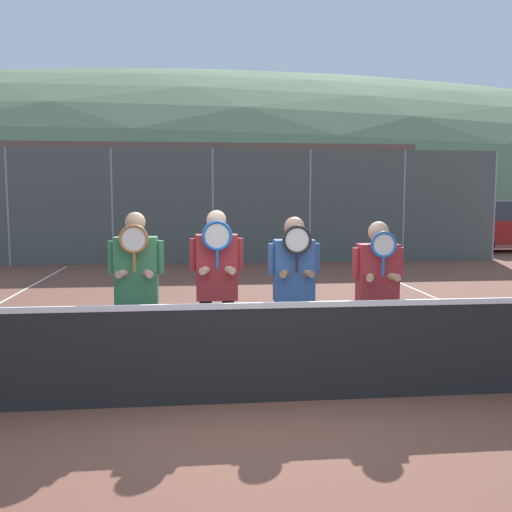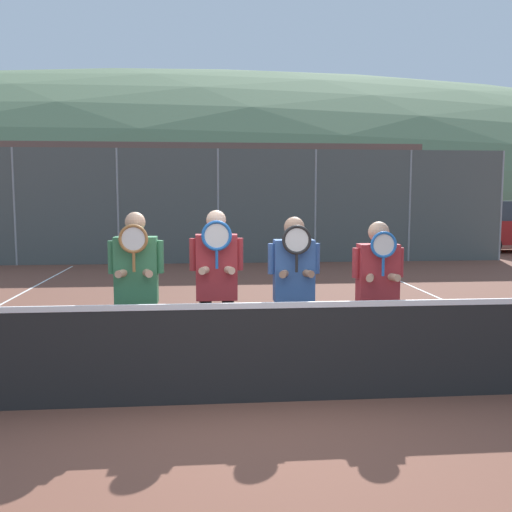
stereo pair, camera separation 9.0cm
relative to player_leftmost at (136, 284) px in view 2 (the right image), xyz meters
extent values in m
plane|color=brown|center=(1.10, -0.63, -1.07)|extent=(120.00, 120.00, 0.00)
ellipsoid|color=#5B7551|center=(1.10, 51.73, -1.07)|extent=(126.07, 70.04, 24.51)
cube|color=#9EA3A8|center=(0.70, 19.28, 0.77)|extent=(16.94, 5.00, 3.67)
cube|color=brown|center=(0.70, 19.28, 2.79)|extent=(17.44, 5.50, 0.36)
cylinder|color=gray|center=(-4.66, 10.82, 0.60)|extent=(0.06, 0.06, 3.33)
cylinder|color=gray|center=(-1.78, 10.82, 0.60)|extent=(0.06, 0.06, 3.33)
cylinder|color=gray|center=(1.10, 10.82, 0.60)|extent=(0.06, 0.06, 3.33)
cylinder|color=gray|center=(3.98, 10.82, 0.60)|extent=(0.06, 0.06, 3.33)
cylinder|color=gray|center=(6.87, 10.82, 0.60)|extent=(0.06, 0.06, 3.33)
cylinder|color=gray|center=(9.75, 10.82, 0.60)|extent=(0.06, 0.06, 3.33)
cube|color=#4C5451|center=(1.10, 10.82, 0.60)|extent=(17.28, 0.02, 3.33)
cube|color=black|center=(1.10, -0.63, -0.61)|extent=(10.87, 0.02, 0.92)
cube|color=white|center=(1.10, -0.63, -0.12)|extent=(10.87, 0.03, 0.06)
cube|color=white|center=(5.22, 2.37, -1.06)|extent=(0.05, 16.00, 0.01)
cylinder|color=#56565B|center=(-0.12, 0.01, -0.63)|extent=(0.13, 0.13, 0.87)
cylinder|color=#56565B|center=(0.12, 0.01, -0.63)|extent=(0.13, 0.13, 0.87)
cube|color=#337047|center=(0.00, 0.01, 0.15)|extent=(0.43, 0.22, 0.69)
sphere|color=tan|center=(0.00, 0.01, 0.64)|extent=(0.21, 0.21, 0.21)
cylinder|color=#337047|center=(-0.24, 0.01, 0.28)|extent=(0.08, 0.08, 0.34)
cylinder|color=#337047|center=(0.24, 0.01, 0.28)|extent=(0.08, 0.08, 0.34)
cylinder|color=tan|center=(-0.11, -0.08, 0.13)|extent=(0.16, 0.27, 0.08)
cylinder|color=tan|center=(0.11, -0.08, 0.13)|extent=(0.16, 0.27, 0.08)
cylinder|color=#936033|center=(0.00, -0.17, 0.25)|extent=(0.03, 0.03, 0.20)
torus|color=#936033|center=(0.00, -0.17, 0.48)|extent=(0.29, 0.03, 0.29)
cylinder|color=silver|center=(0.00, -0.17, 0.48)|extent=(0.24, 0.00, 0.24)
cylinder|color=black|center=(0.71, 0.11, -0.63)|extent=(0.13, 0.13, 0.88)
cylinder|color=black|center=(0.95, 0.11, -0.63)|extent=(0.13, 0.13, 0.88)
cube|color=maroon|center=(0.83, 0.11, 0.16)|extent=(0.43, 0.22, 0.69)
sphere|color=tan|center=(0.83, 0.11, 0.65)|extent=(0.21, 0.21, 0.21)
cylinder|color=maroon|center=(0.59, 0.11, 0.29)|extent=(0.08, 0.08, 0.34)
cylinder|color=maroon|center=(1.07, 0.11, 0.29)|extent=(0.08, 0.08, 0.34)
cylinder|color=tan|center=(0.72, 0.02, 0.14)|extent=(0.16, 0.27, 0.08)
cylinder|color=tan|center=(0.94, 0.02, 0.14)|extent=(0.16, 0.27, 0.08)
cylinder|color=#1E5BAD|center=(0.83, -0.07, 0.26)|extent=(0.03, 0.03, 0.20)
torus|color=#1E5BAD|center=(0.83, -0.07, 0.50)|extent=(0.31, 0.03, 0.31)
cylinder|color=silver|center=(0.83, -0.07, 0.50)|extent=(0.26, 0.00, 0.26)
cylinder|color=white|center=(1.54, 0.11, -0.65)|extent=(0.13, 0.13, 0.84)
cylinder|color=white|center=(1.78, 0.11, -0.65)|extent=(0.13, 0.13, 0.84)
cube|color=#335693|center=(1.66, 0.11, 0.11)|extent=(0.43, 0.22, 0.67)
sphere|color=#997056|center=(1.66, 0.11, 0.58)|extent=(0.22, 0.22, 0.22)
cylinder|color=#335693|center=(1.42, 0.11, 0.24)|extent=(0.08, 0.08, 0.33)
cylinder|color=#335693|center=(1.90, 0.11, 0.24)|extent=(0.08, 0.08, 0.33)
cylinder|color=#997056|center=(1.55, 0.02, 0.09)|extent=(0.16, 0.27, 0.08)
cylinder|color=#997056|center=(1.77, 0.02, 0.09)|extent=(0.16, 0.27, 0.08)
cylinder|color=black|center=(1.66, -0.07, 0.21)|extent=(0.03, 0.03, 0.20)
torus|color=black|center=(1.66, -0.07, 0.45)|extent=(0.31, 0.03, 0.31)
cylinder|color=silver|center=(1.66, -0.07, 0.45)|extent=(0.25, 0.00, 0.25)
cylinder|color=#56565B|center=(2.42, -0.04, -0.66)|extent=(0.13, 0.13, 0.82)
cylinder|color=#56565B|center=(2.65, -0.04, -0.66)|extent=(0.13, 0.13, 0.82)
cube|color=maroon|center=(2.54, -0.04, 0.08)|extent=(0.42, 0.22, 0.65)
sphere|color=tan|center=(2.54, -0.04, 0.53)|extent=(0.22, 0.22, 0.22)
cylinder|color=maroon|center=(2.30, -0.04, 0.20)|extent=(0.08, 0.08, 0.32)
cylinder|color=maroon|center=(2.77, -0.04, 0.20)|extent=(0.08, 0.08, 0.32)
cylinder|color=tan|center=(2.43, -0.13, 0.06)|extent=(0.16, 0.27, 0.08)
cylinder|color=tan|center=(2.64, -0.13, 0.06)|extent=(0.16, 0.27, 0.08)
cylinder|color=#1E5BAD|center=(2.54, -0.22, 0.18)|extent=(0.03, 0.03, 0.20)
torus|color=#1E5BAD|center=(2.54, -0.22, 0.41)|extent=(0.28, 0.03, 0.28)
cylinder|color=silver|center=(2.54, -0.22, 0.41)|extent=(0.23, 0.00, 0.23)
cube|color=navy|center=(-3.99, 12.94, -0.33)|extent=(4.78, 1.83, 0.88)
cube|color=#2D3842|center=(-3.99, 12.94, 0.47)|extent=(2.63, 1.68, 0.72)
cylinder|color=black|center=(-2.44, 12.00, -0.77)|extent=(0.60, 0.16, 0.60)
cylinder|color=black|center=(-2.44, 13.87, -0.77)|extent=(0.60, 0.16, 0.60)
cylinder|color=black|center=(-5.54, 13.87, -0.77)|extent=(0.60, 0.16, 0.60)
cube|color=#B2B7BC|center=(1.55, 13.31, -0.37)|extent=(4.63, 1.70, 0.80)
cube|color=#2D3842|center=(1.55, 13.31, 0.36)|extent=(2.55, 1.57, 0.66)
cylinder|color=black|center=(3.06, 12.44, -0.77)|extent=(0.60, 0.16, 0.60)
cylinder|color=black|center=(3.06, 14.18, -0.77)|extent=(0.60, 0.16, 0.60)
cylinder|color=black|center=(0.05, 12.44, -0.77)|extent=(0.60, 0.16, 0.60)
cylinder|color=black|center=(0.05, 14.18, -0.77)|extent=(0.60, 0.16, 0.60)
cube|color=#B2B7BC|center=(6.76, 12.96, -0.35)|extent=(4.11, 1.82, 0.84)
cube|color=#2D3842|center=(6.76, 12.96, 0.42)|extent=(2.26, 1.68, 0.69)
cylinder|color=black|center=(8.10, 12.03, -0.77)|extent=(0.60, 0.16, 0.60)
cylinder|color=black|center=(8.10, 13.89, -0.77)|extent=(0.60, 0.16, 0.60)
cylinder|color=black|center=(5.43, 12.03, -0.77)|extent=(0.60, 0.16, 0.60)
cylinder|color=black|center=(5.43, 13.89, -0.77)|extent=(0.60, 0.16, 0.60)
cylinder|color=black|center=(10.42, 12.54, -0.77)|extent=(0.60, 0.16, 0.60)
cylinder|color=black|center=(10.42, 14.41, -0.77)|extent=(0.60, 0.16, 0.60)
camera|label=1|loc=(0.62, -5.89, 0.91)|focal=40.00mm
camera|label=2|loc=(0.71, -5.90, 0.91)|focal=40.00mm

